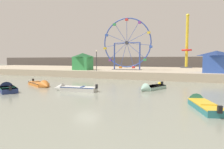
% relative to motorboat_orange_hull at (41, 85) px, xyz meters
% --- Properties ---
extents(ground_plane, '(240.00, 240.00, 0.00)m').
position_rel_motorboat_orange_hull_xyz_m(ground_plane, '(8.12, -2.71, -0.23)').
color(ground_plane, gray).
extents(quay_promenade, '(110.00, 25.61, 1.32)m').
position_rel_motorboat_orange_hull_xyz_m(quay_promenade, '(8.12, 24.80, 0.43)').
color(quay_promenade, '#B7A88E').
rests_on(quay_promenade, ground_plane).
extents(distant_town_skyline, '(140.00, 3.00, 4.40)m').
position_rel_motorboat_orange_hull_xyz_m(distant_town_skyline, '(8.12, 48.29, 1.97)').
color(distant_town_skyline, '#564C47').
rests_on(distant_town_skyline, ground_plane).
extents(motorboat_orange_hull, '(5.19, 3.67, 1.33)m').
position_rel_motorboat_orange_hull_xyz_m(motorboat_orange_hull, '(0.00, 0.00, 0.00)').
color(motorboat_orange_hull, orange).
rests_on(motorboat_orange_hull, ground_plane).
extents(motorboat_seafoam, '(2.85, 4.26, 1.21)m').
position_rel_motorboat_orange_hull_xyz_m(motorboat_seafoam, '(13.61, 2.21, -0.00)').
color(motorboat_seafoam, '#93BCAD').
rests_on(motorboat_seafoam, ground_plane).
extents(motorboat_navy_blue, '(4.00, 3.33, 1.41)m').
position_rel_motorboat_orange_hull_xyz_m(motorboat_navy_blue, '(-0.81, -4.31, 0.03)').
color(motorboat_navy_blue, navy).
rests_on(motorboat_navy_blue, ground_plane).
extents(motorboat_pale_grey, '(5.29, 1.53, 1.13)m').
position_rel_motorboat_orange_hull_xyz_m(motorboat_pale_grey, '(5.69, -1.61, 0.04)').
color(motorboat_pale_grey, silver).
rests_on(motorboat_pale_grey, ground_plane).
extents(motorboat_teal_painted, '(2.51, 5.00, 1.17)m').
position_rel_motorboat_orange_hull_xyz_m(motorboat_teal_painted, '(18.44, -4.41, 0.01)').
color(motorboat_teal_painted, teal).
rests_on(motorboat_teal_painted, ground_plane).
extents(ferris_wheel_blue_frame, '(10.54, 1.20, 10.81)m').
position_rel_motorboat_orange_hull_xyz_m(ferris_wheel_blue_frame, '(5.61, 19.29, 6.51)').
color(ferris_wheel_blue_frame, '#334CA8').
rests_on(ferris_wheel_blue_frame, quay_promenade).
extents(drop_tower_yellow_tower, '(2.80, 2.80, 13.97)m').
position_rel_motorboat_orange_hull_xyz_m(drop_tower_yellow_tower, '(17.30, 34.46, 6.60)').
color(drop_tower_yellow_tower, gold).
rests_on(drop_tower_yellow_tower, quay_promenade).
extents(carnival_booth_green_kiosk, '(3.97, 3.14, 3.49)m').
position_rel_motorboat_orange_hull_xyz_m(carnival_booth_green_kiosk, '(-2.74, 15.40, 2.90)').
color(carnival_booth_green_kiosk, '#33934C').
rests_on(carnival_booth_green_kiosk, quay_promenade).
extents(carnival_booth_blue_tent, '(4.57, 3.54, 3.55)m').
position_rel_motorboat_orange_hull_xyz_m(carnival_booth_blue_tent, '(21.80, 15.29, 2.93)').
color(carnival_booth_blue_tent, '#3356B7').
rests_on(carnival_booth_blue_tent, quay_promenade).
extents(promenade_lamp_near, '(0.32, 0.32, 3.91)m').
position_rel_motorboat_orange_hull_xyz_m(promenade_lamp_near, '(1.58, 13.05, 3.64)').
color(promenade_lamp_near, '#2D2D33').
rests_on(promenade_lamp_near, quay_promenade).
extents(mooring_buoy_orange, '(0.44, 0.44, 0.44)m').
position_rel_motorboat_orange_hull_xyz_m(mooring_buoy_orange, '(14.06, 6.79, -0.01)').
color(mooring_buoy_orange, yellow).
rests_on(mooring_buoy_orange, ground_plane).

